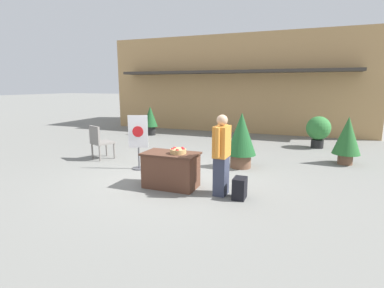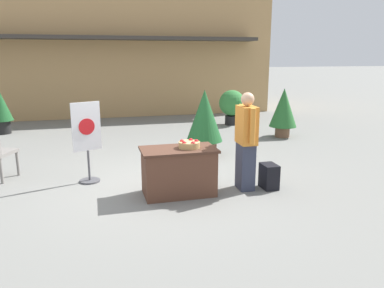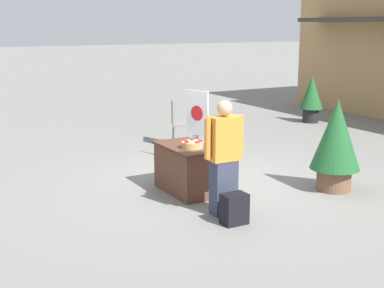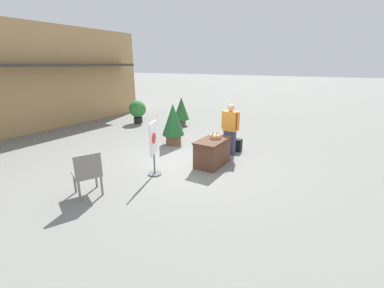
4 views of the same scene
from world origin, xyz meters
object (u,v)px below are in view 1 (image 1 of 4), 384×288
Objects in this scene: apple_basket at (178,151)px; potted_plant_near_right at (150,119)px; display_table at (171,170)px; potted_plant_near_left at (318,129)px; person_visitor at (222,155)px; poster_board at (138,141)px; backpack at (240,188)px; patio_chair at (99,140)px; potted_plant_far_right at (347,137)px; potted_plant_far_left at (241,137)px.

apple_basket is 7.21m from potted_plant_near_right.
display_table is 6.43m from potted_plant_near_left.
person_visitor is (0.96, -0.04, 0.01)m from apple_basket.
apple_basket reaches higher than display_table.
display_table is at bearing 33.89° from poster_board.
apple_basket is 0.30× the size of potted_plant_near_left.
apple_basket reaches higher than backpack.
potted_plant_near_right is at bearing 34.11° from patio_chair.
apple_basket is at bearing -116.80° from potted_plant_near_left.
backpack is 8.15m from potted_plant_near_right.
potted_plant_near_left is at bearing 61.77° from display_table.
person_visitor is 1.45× the size of potted_plant_near_left.
potted_plant_near_right is at bearing 177.39° from potted_plant_near_left.
display_table is 1.07× the size of potted_plant_near_left.
potted_plant_near_left is at bearing 108.04° from potted_plant_far_right.
potted_plant_near_right is (-2.43, 4.99, -0.04)m from poster_board.
poster_board reaches higher than potted_plant_near_right.
potted_plant_near_right is (-4.97, 6.02, -0.10)m from person_visitor.
poster_board reaches higher than apple_basket.
apple_basket is at bearing -2.33° from display_table.
potted_plant_near_right is (-5.38, 6.10, 0.51)m from backpack.
potted_plant_near_left is (3.04, 5.66, 0.28)m from display_table.
potted_plant_near_left reaches higher than display_table.
person_visitor is at bearing -88.13° from potted_plant_far_left.
potted_plant_far_right is 7.96m from potted_plant_near_right.
potted_plant_near_right is at bearing 123.85° from apple_basket.
person_visitor is 3.87× the size of backpack.
poster_board is (-1.41, 0.99, 0.37)m from display_table.
poster_board is (-2.95, 1.12, 0.55)m from backpack.
poster_board is 1.06× the size of potted_plant_far_right.
patio_chair is (-4.19, 1.54, -0.25)m from person_visitor.
potted_plant_near_right is at bearing 131.38° from backpack.
person_visitor is 7.81m from potted_plant_near_right.
potted_plant_far_left is (4.12, 0.63, 0.25)m from patio_chair.
potted_plant_far_right is at bearing 95.36° from poster_board.
person_visitor is at bearing -2.18° from display_table.
display_table is 0.74× the size of person_visitor.
potted_plant_far_left is 4.06m from potted_plant_near_left.
potted_plant_far_left is at bearing 101.89° from backpack.
person_visitor reaches higher than patio_chair.
apple_basket is at bearing -135.11° from potted_plant_far_right.
display_table is 0.47m from apple_basket.
person_visitor is 6.02m from potted_plant_near_left.
display_table is 1.76m from poster_board.
potted_plant_far_right is (3.56, 3.54, -0.05)m from apple_basket.
display_table is 3.50× the size of apple_basket.
person_visitor is at bearing 168.31° from backpack.
poster_board reaches higher than backpack.
potted_plant_far_left is (1.06, 2.12, 0.44)m from display_table.
poster_board is at bearing -153.68° from potted_plant_far_right.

